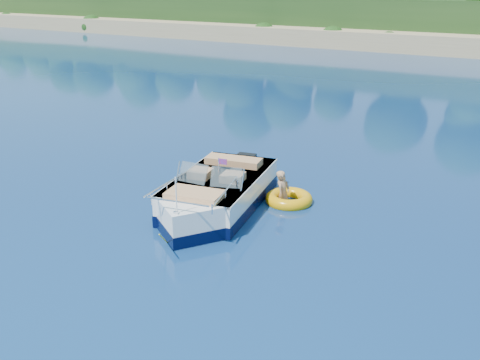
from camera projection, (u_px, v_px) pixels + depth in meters
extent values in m
plane|color=#0A1C4A|center=(278.00, 240.00, 12.20)|extent=(160.00, 160.00, 0.00)
cylinder|color=#301E10|center=(105.00, 3.00, 65.75)|extent=(0.44, 0.44, 2.80)
cylinder|color=#301E10|center=(304.00, 6.00, 52.29)|extent=(0.44, 0.44, 3.20)
cube|color=white|center=(220.00, 194.00, 14.01)|extent=(2.62, 4.01, 1.03)
cube|color=white|center=(192.00, 221.00, 12.47)|extent=(1.93, 1.93, 1.03)
cube|color=black|center=(221.00, 199.00, 14.06)|extent=(2.66, 4.05, 0.29)
cube|color=black|center=(192.00, 226.00, 12.52)|extent=(1.96, 1.96, 0.29)
cube|color=tan|center=(224.00, 180.00, 14.17)|extent=(2.03, 2.84, 0.10)
cube|color=white|center=(220.00, 177.00, 13.84)|extent=(2.66, 4.02, 0.06)
cube|color=black|center=(246.00, 169.00, 15.78)|extent=(0.59, 0.44, 0.88)
cube|color=#8C9EA5|center=(193.00, 173.00, 13.28)|extent=(0.78, 0.30, 0.48)
cube|color=#8C9EA5|center=(226.00, 177.00, 13.00)|extent=(0.81, 0.49, 0.48)
cube|color=tan|center=(201.00, 177.00, 13.76)|extent=(0.63, 0.63, 0.39)
cube|color=tan|center=(233.00, 181.00, 13.47)|extent=(0.63, 0.63, 0.39)
cube|color=tan|center=(234.00, 164.00, 14.69)|extent=(1.60, 0.82, 0.37)
cube|color=tan|center=(195.00, 198.00, 12.46)|extent=(1.41, 0.97, 0.33)
cylinder|color=white|center=(176.00, 195.00, 11.49)|extent=(0.03, 0.03, 0.83)
cube|color=red|center=(223.00, 162.00, 12.89)|extent=(0.21, 0.06, 0.14)
cube|color=silver|center=(176.00, 213.00, 11.58)|extent=(0.11, 0.08, 0.05)
cylinder|color=yellow|center=(164.00, 239.00, 11.50)|extent=(0.56, 0.92, 0.75)
torus|color=#ECA009|center=(289.00, 199.00, 14.25)|extent=(1.65, 1.65, 0.33)
torus|color=#AE0824|center=(289.00, 199.00, 14.25)|extent=(1.36, 1.36, 0.11)
imported|color=tan|center=(283.00, 202.00, 14.28)|extent=(0.34, 0.72, 1.40)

